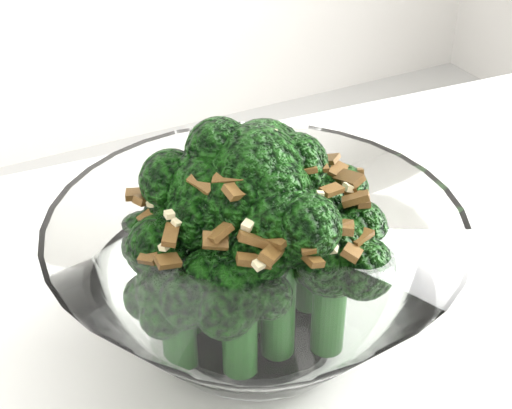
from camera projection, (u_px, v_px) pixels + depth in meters
name	position (u px, v px, depth m)	size (l,w,h in m)	color
broccoli_dish	(256.00, 266.00, 0.45)	(0.24, 0.24, 0.15)	white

